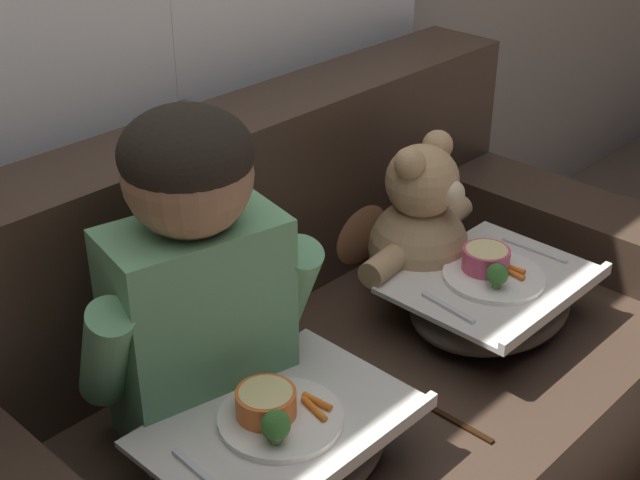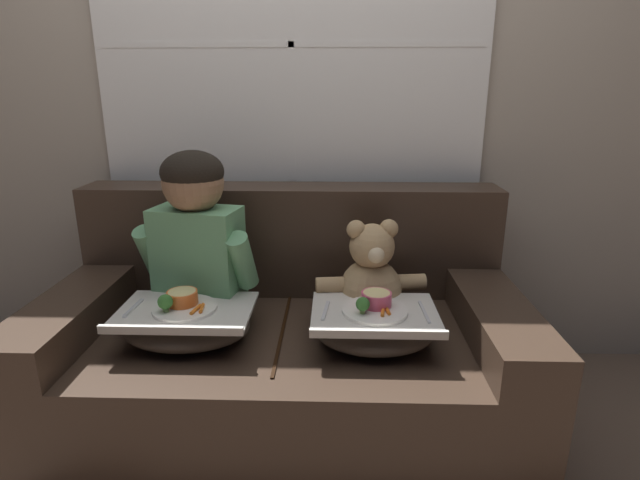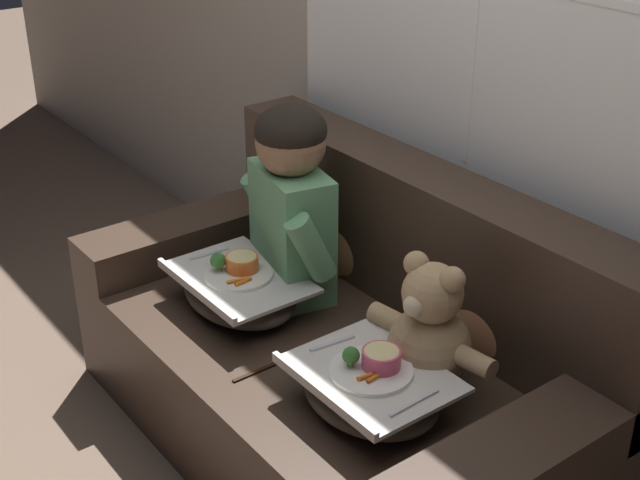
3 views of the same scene
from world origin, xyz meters
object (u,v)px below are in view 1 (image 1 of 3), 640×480
object	(u,v)px
couch	(325,385)
lap_tray_child	(281,445)
throw_pillow_behind_child	(133,312)
throw_pillow_behind_teddy	(350,206)
lap_tray_teddy	(491,299)
child_figure	(195,264)
teddy_bear	(421,230)

from	to	relation	value
couch	lap_tray_child	size ratio (longest dim) A/B	3.77
throw_pillow_behind_child	throw_pillow_behind_teddy	size ratio (longest dim) A/B	1.05
couch	lap_tray_teddy	world-z (taller)	couch
couch	child_figure	size ratio (longest dim) A/B	2.71
child_figure	throw_pillow_behind_teddy	bearing A→B (deg)	18.35
lap_tray_child	lap_tray_teddy	world-z (taller)	lap_tray_child
teddy_bear	lap_tray_teddy	world-z (taller)	teddy_bear
throw_pillow_behind_child	teddy_bear	world-z (taller)	teddy_bear
throw_pillow_behind_child	child_figure	xyz separation A→B (m)	(-0.00, -0.22, 0.20)
child_figure	lap_tray_teddy	bearing A→B (deg)	-17.71
couch	lap_tray_teddy	size ratio (longest dim) A/B	4.05
throw_pillow_behind_teddy	teddy_bear	xyz separation A→B (m)	(0.00, -0.22, 0.02)
teddy_bear	throw_pillow_behind_child	bearing A→B (deg)	161.33
couch	lap_tray_teddy	bearing A→B (deg)	-31.72
throw_pillow_behind_child	lap_tray_child	bearing A→B (deg)	-90.12
couch	throw_pillow_behind_teddy	world-z (taller)	couch
couch	teddy_bear	size ratio (longest dim) A/B	4.11
teddy_bear	lap_tray_child	xyz separation A→B (m)	(-0.66, -0.21, -0.10)
throw_pillow_behind_child	lap_tray_teddy	xyz separation A→B (m)	(0.66, -0.43, -0.08)
lap_tray_child	throw_pillow_behind_teddy	bearing A→B (deg)	33.06
throw_pillow_behind_teddy	child_figure	world-z (taller)	child_figure
couch	teddy_bear	xyz separation A→B (m)	(0.33, 0.00, 0.27)
couch	teddy_bear	bearing A→B (deg)	0.44
teddy_bear	couch	bearing A→B (deg)	-179.56
throw_pillow_behind_child	lap_tray_child	world-z (taller)	throw_pillow_behind_child
child_figure	lap_tray_teddy	distance (m)	0.75
child_figure	throw_pillow_behind_child	bearing A→B (deg)	89.94
lap_tray_child	couch	bearing A→B (deg)	31.69
throw_pillow_behind_teddy	lap_tray_teddy	bearing A→B (deg)	-90.01
couch	lap_tray_teddy	xyz separation A→B (m)	(0.33, -0.20, 0.17)
throw_pillow_behind_child	teddy_bear	size ratio (longest dim) A/B	0.78
child_figure	lap_tray_teddy	world-z (taller)	child_figure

